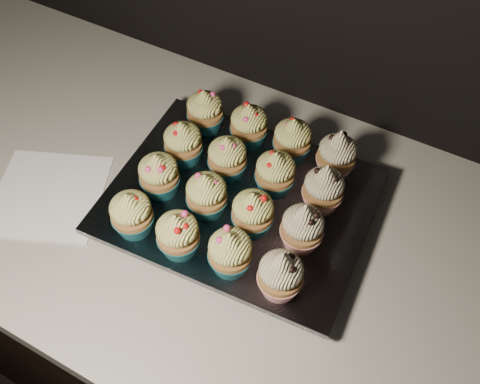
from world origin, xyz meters
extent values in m
cube|color=black|center=(0.00, 1.70, 0.43)|extent=(2.40, 0.60, 0.86)
cube|color=beige|center=(0.00, 1.70, 0.88)|extent=(2.44, 0.64, 0.04)
cube|color=white|center=(-0.52, 1.59, 0.90)|extent=(0.23, 0.23, 0.00)
cube|color=black|center=(-0.23, 1.71, 0.91)|extent=(0.39, 0.31, 0.02)
cube|color=silver|center=(-0.23, 1.71, 0.93)|extent=(0.42, 0.34, 0.01)
cone|color=#17606F|center=(-0.34, 1.59, 0.95)|extent=(0.06, 0.06, 0.03)
ellipsoid|color=#EEE878|center=(-0.34, 1.59, 0.99)|extent=(0.06, 0.06, 0.04)
cone|color=#EEE878|center=(-0.34, 1.59, 1.01)|extent=(0.03, 0.03, 0.02)
cone|color=#17606F|center=(-0.26, 1.59, 0.95)|extent=(0.06, 0.06, 0.03)
ellipsoid|color=#EEE878|center=(-0.26, 1.59, 0.99)|extent=(0.06, 0.06, 0.04)
cone|color=#EEE878|center=(-0.26, 1.59, 1.01)|extent=(0.03, 0.03, 0.02)
cone|color=#17606F|center=(-0.18, 1.60, 0.95)|extent=(0.06, 0.06, 0.03)
ellipsoid|color=#EEE878|center=(-0.18, 1.60, 0.99)|extent=(0.06, 0.06, 0.04)
cone|color=#EEE878|center=(-0.18, 1.60, 1.01)|extent=(0.03, 0.03, 0.02)
cone|color=#A41E16|center=(-0.11, 1.60, 0.95)|extent=(0.06, 0.06, 0.03)
ellipsoid|color=beige|center=(-0.11, 1.60, 0.99)|extent=(0.06, 0.06, 0.04)
cone|color=beige|center=(-0.11, 1.60, 1.02)|extent=(0.03, 0.03, 0.03)
cone|color=#17606F|center=(-0.35, 1.67, 0.95)|extent=(0.06, 0.06, 0.03)
ellipsoid|color=#EEE878|center=(-0.35, 1.67, 0.99)|extent=(0.06, 0.06, 0.04)
cone|color=#EEE878|center=(-0.35, 1.67, 1.01)|extent=(0.03, 0.03, 0.02)
cone|color=#17606F|center=(-0.26, 1.67, 0.95)|extent=(0.06, 0.06, 0.03)
ellipsoid|color=#EEE878|center=(-0.26, 1.67, 0.99)|extent=(0.06, 0.06, 0.04)
cone|color=#EEE878|center=(-0.26, 1.67, 1.01)|extent=(0.03, 0.03, 0.02)
cone|color=#17606F|center=(-0.19, 1.68, 0.95)|extent=(0.06, 0.06, 0.03)
ellipsoid|color=#EEE878|center=(-0.19, 1.68, 0.99)|extent=(0.06, 0.06, 0.04)
cone|color=#EEE878|center=(-0.19, 1.68, 1.01)|extent=(0.03, 0.03, 0.02)
cone|color=#A41E16|center=(-0.11, 1.69, 0.95)|extent=(0.06, 0.06, 0.03)
ellipsoid|color=beige|center=(-0.11, 1.69, 0.99)|extent=(0.06, 0.06, 0.04)
cone|color=beige|center=(-0.11, 1.69, 1.02)|extent=(0.03, 0.03, 0.03)
cone|color=#17606F|center=(-0.35, 1.74, 0.95)|extent=(0.06, 0.06, 0.03)
ellipsoid|color=#EEE878|center=(-0.35, 1.74, 0.99)|extent=(0.06, 0.06, 0.04)
cone|color=#EEE878|center=(-0.35, 1.74, 1.01)|extent=(0.03, 0.03, 0.02)
cone|color=#17606F|center=(-0.27, 1.75, 0.95)|extent=(0.06, 0.06, 0.03)
ellipsoid|color=#EEE878|center=(-0.27, 1.75, 0.99)|extent=(0.06, 0.06, 0.04)
cone|color=#EEE878|center=(-0.27, 1.75, 1.01)|extent=(0.03, 0.03, 0.02)
cone|color=#17606F|center=(-0.19, 1.76, 0.95)|extent=(0.06, 0.06, 0.03)
ellipsoid|color=#EEE878|center=(-0.19, 1.76, 0.99)|extent=(0.06, 0.06, 0.04)
cone|color=#EEE878|center=(-0.19, 1.76, 1.01)|extent=(0.03, 0.03, 0.02)
cone|color=#A41E16|center=(-0.11, 1.76, 0.95)|extent=(0.06, 0.06, 0.03)
ellipsoid|color=beige|center=(-0.11, 1.76, 0.99)|extent=(0.06, 0.06, 0.04)
cone|color=beige|center=(-0.11, 1.76, 1.02)|extent=(0.03, 0.03, 0.03)
cone|color=#17606F|center=(-0.35, 1.82, 0.95)|extent=(0.06, 0.06, 0.03)
ellipsoid|color=#EEE878|center=(-0.35, 1.82, 0.99)|extent=(0.06, 0.06, 0.04)
cone|color=#EEE878|center=(-0.35, 1.82, 1.01)|extent=(0.03, 0.03, 0.02)
cone|color=#17606F|center=(-0.27, 1.83, 0.95)|extent=(0.06, 0.06, 0.03)
ellipsoid|color=#EEE878|center=(-0.27, 1.83, 0.99)|extent=(0.06, 0.06, 0.04)
cone|color=#EEE878|center=(-0.27, 1.83, 1.01)|extent=(0.03, 0.03, 0.02)
cone|color=#17606F|center=(-0.20, 1.83, 0.95)|extent=(0.06, 0.06, 0.03)
ellipsoid|color=#EEE878|center=(-0.20, 1.83, 0.99)|extent=(0.06, 0.06, 0.04)
cone|color=#EEE878|center=(-0.20, 1.83, 1.01)|extent=(0.03, 0.03, 0.02)
cone|color=#A41E16|center=(-0.12, 1.84, 0.95)|extent=(0.06, 0.06, 0.03)
ellipsoid|color=beige|center=(-0.12, 1.84, 0.99)|extent=(0.06, 0.06, 0.04)
cone|color=beige|center=(-0.12, 1.84, 1.02)|extent=(0.03, 0.03, 0.03)
camera|label=1|loc=(0.01, 1.28, 1.61)|focal=40.00mm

